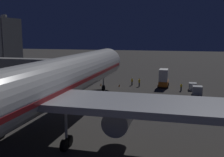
% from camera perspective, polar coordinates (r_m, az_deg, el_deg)
% --- Properties ---
extents(ground_plane, '(320.00, 320.00, 0.00)m').
position_cam_1_polar(ground_plane, '(42.59, -7.46, -6.75)').
color(ground_plane, '#383533').
extents(airliner_at_gate, '(54.03, 67.15, 20.13)m').
position_cam_1_polar(airliner_at_gate, '(30.71, -15.93, -2.13)').
color(airliner_at_gate, silver).
rests_on(airliner_at_gate, ground_plane).
extents(jet_bridge, '(18.04, 3.40, 7.46)m').
position_cam_1_polar(jet_bridge, '(52.42, -14.68, 2.66)').
color(jet_bridge, '#9E9E99').
rests_on(jet_bridge, ground_plane).
extents(apron_floodlight_mast, '(2.90, 0.50, 16.34)m').
position_cam_1_polar(apron_floodlight_mast, '(68.77, -22.35, 6.86)').
color(apron_floodlight_mast, '#59595E').
rests_on(apron_floodlight_mast, ground_plane).
extents(cargo_truck_aft, '(2.36, 4.72, 4.12)m').
position_cam_1_polar(cargo_truck_aft, '(61.45, 10.97, 0.09)').
color(cargo_truck_aft, orange).
rests_on(cargo_truck_aft, ground_plane).
extents(baggage_container_near_belt, '(1.86, 1.87, 1.67)m').
position_cam_1_polar(baggage_container_near_belt, '(55.66, 17.78, -2.41)').
color(baggage_container_near_belt, '#B7BABF').
rests_on(baggage_container_near_belt, ground_plane).
extents(baggage_container_far_row, '(1.57, 1.85, 1.53)m').
position_cam_1_polar(baggage_container_far_row, '(59.86, 16.86, -1.62)').
color(baggage_container_far_row, '#B7BABF').
rests_on(baggage_container_far_row, ground_plane).
extents(ground_crew_near_nose_gear, '(0.40, 0.40, 1.66)m').
position_cam_1_polar(ground_crew_near_nose_gear, '(58.17, 14.58, -1.68)').
color(ground_crew_near_nose_gear, black).
rests_on(ground_crew_near_nose_gear, ground_plane).
extents(ground_crew_by_belt_loader, '(0.40, 0.40, 1.78)m').
position_cam_1_polar(ground_crew_by_belt_loader, '(62.65, 4.30, -0.56)').
color(ground_crew_by_belt_loader, black).
rests_on(ground_crew_by_belt_loader, ground_plane).
extents(ground_crew_marshaller_fwd, '(0.40, 0.40, 1.85)m').
position_cam_1_polar(ground_crew_marshaller_fwd, '(61.35, 5.85, -0.76)').
color(ground_crew_marshaller_fwd, black).
rests_on(ground_crew_marshaller_fwd, ground_plane).
extents(traffic_cone_nose_port, '(0.36, 0.36, 0.55)m').
position_cam_1_polar(traffic_cone_nose_port, '(61.07, 1.57, -1.47)').
color(traffic_cone_nose_port, orange).
rests_on(traffic_cone_nose_port, ground_plane).
extents(traffic_cone_nose_starboard, '(0.36, 0.36, 0.55)m').
position_cam_1_polar(traffic_cone_nose_starboard, '(62.15, -2.39, -1.28)').
color(traffic_cone_nose_starboard, orange).
rests_on(traffic_cone_nose_starboard, ground_plane).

